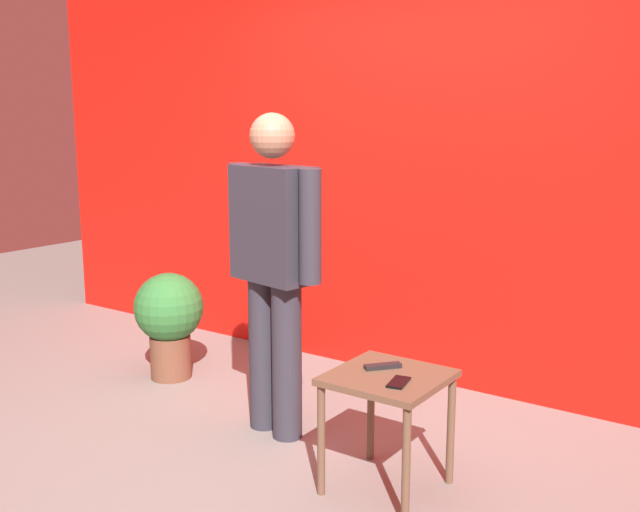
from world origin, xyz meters
The scene contains 7 objects.
ground_plane centered at (0.00, 0.00, 0.00)m, with size 12.00×12.00×0.00m, color gray.
back_wall_red centered at (0.00, 1.61, 1.52)m, with size 6.31×0.12×3.04m, color red.
standing_person centered at (-0.06, 0.39, 0.94)m, with size 0.67×0.31×1.68m.
side_table centered at (0.74, 0.19, 0.46)m, with size 0.49×0.49×0.55m.
cell_phone centered at (0.83, 0.12, 0.55)m, with size 0.07×0.14×0.01m, color black.
tv_remote centered at (0.68, 0.24, 0.56)m, with size 0.04×0.17×0.02m, color black.
potted_plant centered at (-1.13, 0.65, 0.41)m, with size 0.44×0.44×0.69m.
Camera 1 is at (2.29, -2.55, 1.68)m, focal length 41.75 mm.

